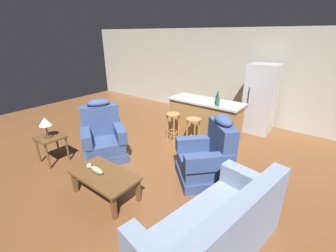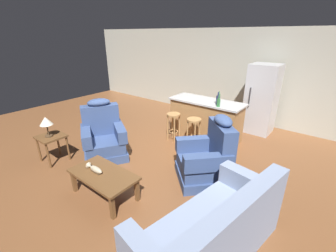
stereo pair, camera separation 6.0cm
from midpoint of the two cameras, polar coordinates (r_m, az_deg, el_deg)
ground_plane at (r=4.80m, az=1.47°, el=-8.05°), size 12.00×12.00×0.00m
back_wall at (r=7.00m, az=17.48°, el=12.07°), size 12.00×0.05×2.60m
coffee_table at (r=3.73m, az=-15.63°, el=-12.22°), size 1.10×0.60×0.42m
fish_figurine at (r=3.77m, az=-17.67°, el=-10.33°), size 0.34×0.10×0.10m
couch at (r=2.87m, az=11.85°, el=-24.93°), size 1.16×2.02×0.94m
recliner_near_lamp at (r=4.90m, az=-15.73°, el=-2.74°), size 1.15×1.15×1.20m
recliner_near_island at (r=4.01m, az=10.40°, el=-8.10°), size 1.19×1.19×1.20m
end_table at (r=5.05m, az=-27.14°, el=-3.25°), size 0.48×0.48×0.56m
table_lamp at (r=4.88m, az=-28.29°, el=0.92°), size 0.24×0.24×0.41m
kitchen_island at (r=5.64m, az=9.78°, el=1.76°), size 1.80×0.70×0.95m
bar_stool_left at (r=5.40m, az=1.73°, el=1.06°), size 0.32×0.32×0.68m
bar_stool_middle at (r=5.10m, az=6.87°, el=-0.38°), size 0.32×0.32×0.68m
bar_stool_right at (r=4.86m, az=12.58°, el=-1.98°), size 0.32×0.32×0.68m
refrigerator at (r=6.27m, az=22.88°, el=6.28°), size 0.70×0.69×1.76m
bottle_tall_green at (r=5.06m, az=13.02°, el=5.85°), size 0.08×0.08×0.24m
bottle_short_amber at (r=5.52m, az=13.07°, el=7.16°), size 0.06×0.06×0.23m
bottle_wine_dark at (r=5.23m, az=12.85°, el=6.53°), size 0.08×0.08×0.27m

